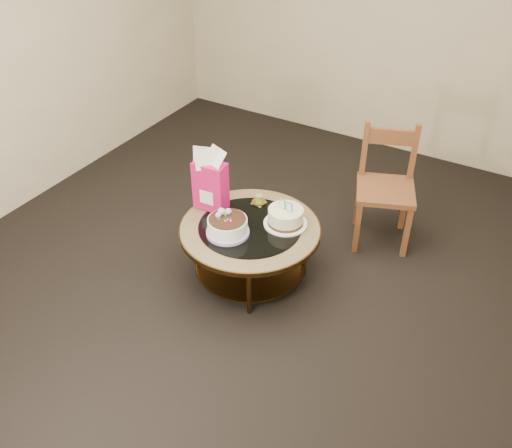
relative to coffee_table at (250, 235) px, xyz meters
The scene contains 8 objects.
ground 0.38m from the coffee_table, 164.05° to the left, with size 5.00×5.00×0.00m, color black.
room_walls 1.16m from the coffee_table, 164.05° to the left, with size 4.52×5.02×2.61m.
coffee_table is the anchor object (origin of this frame).
decorated_cake 0.22m from the coffee_table, 120.70° to the right, with size 0.30×0.30×0.18m.
cream_cake 0.29m from the coffee_table, 35.95° to the left, with size 0.31×0.31×0.20m.
gift_bag 0.50m from the coffee_table, 169.97° to the left, with size 0.25×0.19×0.48m.
pillar_candle 0.32m from the coffee_table, 107.85° to the left, with size 0.11×0.11×0.08m.
dining_chair 1.17m from the coffee_table, 55.32° to the left, with size 0.57×0.57×0.96m.
Camera 1 is at (1.70, -2.80, 2.87)m, focal length 40.00 mm.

